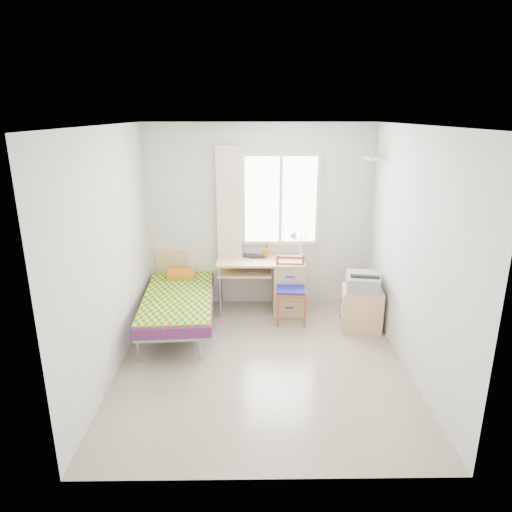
% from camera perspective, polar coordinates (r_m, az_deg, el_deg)
% --- Properties ---
extents(floor, '(3.50, 3.50, 0.00)m').
position_cam_1_polar(floor, '(5.35, 0.75, -13.07)').
color(floor, '#BCAD93').
rests_on(floor, ground).
extents(ceiling, '(3.50, 3.50, 0.00)m').
position_cam_1_polar(ceiling, '(4.60, 0.88, 16.02)').
color(ceiling, white).
rests_on(ceiling, wall_back).
extents(wall_back, '(3.20, 0.00, 3.20)m').
position_cam_1_polar(wall_back, '(6.51, 0.40, 4.91)').
color(wall_back, silver).
rests_on(wall_back, ground).
extents(wall_left, '(0.00, 3.50, 3.50)m').
position_cam_1_polar(wall_left, '(5.03, -17.71, 0.28)').
color(wall_left, silver).
rests_on(wall_left, ground).
extents(wall_right, '(0.00, 3.50, 3.50)m').
position_cam_1_polar(wall_right, '(5.12, 19.03, 0.42)').
color(wall_right, silver).
rests_on(wall_right, ground).
extents(window, '(1.10, 0.04, 1.30)m').
position_cam_1_polar(window, '(6.45, 3.09, 7.03)').
color(window, white).
rests_on(window, wall_back).
extents(curtain, '(0.35, 0.05, 1.70)m').
position_cam_1_polar(curtain, '(6.41, -3.36, 6.06)').
color(curtain, beige).
rests_on(curtain, wall_back).
extents(floating_shelf, '(0.20, 0.32, 0.03)m').
position_cam_1_polar(floating_shelf, '(6.24, 14.59, 11.73)').
color(floating_shelf, white).
rests_on(floating_shelf, wall_right).
extents(bed, '(1.00, 1.94, 0.82)m').
position_cam_1_polar(bed, '(6.08, -9.57, -5.21)').
color(bed, '#95969D').
rests_on(bed, floor).
extents(desk, '(1.22, 0.58, 0.76)m').
position_cam_1_polar(desk, '(6.49, 3.41, -3.37)').
color(desk, '#D9B672').
rests_on(desk, floor).
extents(chair, '(0.43, 0.43, 0.91)m').
position_cam_1_polar(chair, '(6.14, 4.41, -3.64)').
color(chair, '#9D371E').
rests_on(chair, floor).
extents(cabinet, '(0.56, 0.51, 0.55)m').
position_cam_1_polar(cabinet, '(6.15, 13.01, -6.41)').
color(cabinet, tan).
rests_on(cabinet, floor).
extents(printer, '(0.47, 0.53, 0.20)m').
position_cam_1_polar(printer, '(6.01, 13.15, -3.13)').
color(printer, gray).
rests_on(printer, cabinet).
extents(laptop, '(0.36, 0.27, 0.03)m').
position_cam_1_polar(laptop, '(6.44, -0.34, -0.13)').
color(laptop, black).
rests_on(laptop, desk).
extents(pen_cup, '(0.09, 0.09, 0.11)m').
position_cam_1_polar(pen_cup, '(6.49, 1.27, 0.39)').
color(pen_cup, orange).
rests_on(pen_cup, desk).
extents(task_lamp, '(0.23, 0.32, 0.42)m').
position_cam_1_polar(task_lamp, '(6.27, 5.18, 1.69)').
color(task_lamp, white).
rests_on(task_lamp, desk).
extents(book, '(0.18, 0.24, 0.02)m').
position_cam_1_polar(book, '(6.45, -1.02, -1.78)').
color(book, gray).
rests_on(book, desk).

